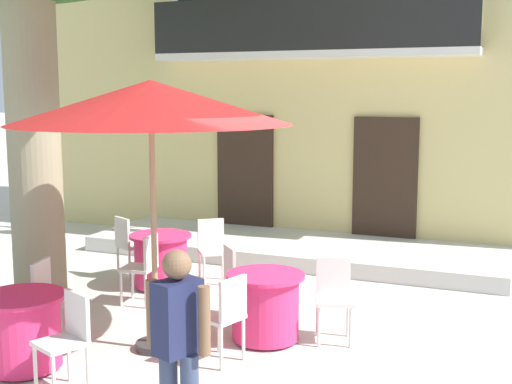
{
  "coord_description": "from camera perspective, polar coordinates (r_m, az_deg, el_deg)",
  "views": [
    {
      "loc": [
        2.66,
        -6.47,
        2.74
      ],
      "look_at": [
        -1.02,
        2.42,
        1.3
      ],
      "focal_mm": 47.58,
      "sensor_mm": 36.0,
      "label": 1
    }
  ],
  "objects": [
    {
      "name": "cafe_chair_near_tree_1",
      "position": [
        8.18,
        -1.52,
        -7.17
      ],
      "size": [
        0.56,
        0.56,
        0.91
      ],
      "color": "silver",
      "rests_on": "ground"
    },
    {
      "name": "ground_plane",
      "position": [
        7.51,
        0.12,
        -12.88
      ],
      "size": [
        120.0,
        120.0,
        0.0
      ],
      "primitive_type": "plane",
      "color": "beige"
    },
    {
      "name": "cafe_chair_front_0",
      "position": [
        7.83,
        -16.87,
        -8.27
      ],
      "size": [
        0.48,
        0.48,
        0.91
      ],
      "color": "silver",
      "rests_on": "ground"
    },
    {
      "name": "entrance_step_platform",
      "position": [
        11.37,
        3.15,
        -4.79
      ],
      "size": [
        6.89,
        2.04,
        0.25
      ],
      "primitive_type": "cube",
      "color": "silver",
      "rests_on": "ground"
    },
    {
      "name": "cafe_chair_near_tree_2",
      "position": [
        6.93,
        -2.6,
        -10.11
      ],
      "size": [
        0.5,
        0.5,
        0.91
      ],
      "color": "silver",
      "rests_on": "ground"
    },
    {
      "name": "cafe_table_middle",
      "position": [
        9.62,
        -8.0,
        -5.69
      ],
      "size": [
        0.86,
        0.86,
        0.76
      ],
      "color": "#E52D66",
      "rests_on": "ground"
    },
    {
      "name": "building_facade",
      "position": [
        13.98,
        7.46,
        12.58
      ],
      "size": [
        13.0,
        5.09,
        7.5
      ],
      "color": "#DBC67F",
      "rests_on": "ground"
    },
    {
      "name": "cafe_table_near_tree",
      "position": [
        7.56,
        0.8,
        -9.58
      ],
      "size": [
        0.86,
        0.86,
        0.76
      ],
      "color": "#E52D66",
      "rests_on": "ground"
    },
    {
      "name": "cafe_table_front",
      "position": [
        7.21,
        -19.02,
        -10.99
      ],
      "size": [
        0.86,
        0.86,
        0.76
      ],
      "color": "#E52D66",
      "rests_on": "ground"
    },
    {
      "name": "cafe_chair_near_tree_0",
      "position": [
        7.61,
        6.54,
        -8.44
      ],
      "size": [
        0.51,
        0.51,
        0.91
      ],
      "color": "silver",
      "rests_on": "ground"
    },
    {
      "name": "cafe_chair_front_2",
      "position": [
        6.56,
        -15.54,
        -11.51
      ],
      "size": [
        0.52,
        0.52,
        0.91
      ],
      "color": "silver",
      "rests_on": "ground"
    },
    {
      "name": "cafe_chair_middle_2",
      "position": [
        9.78,
        -3.69,
        -4.57
      ],
      "size": [
        0.56,
        0.56,
        0.91
      ],
      "color": "silver",
      "rests_on": "ground"
    },
    {
      "name": "cafe_chair_middle_1",
      "position": [
        8.89,
        -9.42,
        -6.0
      ],
      "size": [
        0.45,
        0.45,
        0.91
      ],
      "color": "silver",
      "rests_on": "ground"
    },
    {
      "name": "cafe_chair_middle_0",
      "position": [
        10.18,
        -10.64,
        -4.18
      ],
      "size": [
        0.54,
        0.54,
        0.91
      ],
      "color": "silver",
      "rests_on": "ground"
    },
    {
      "name": "cafe_umbrella",
      "position": [
        7.02,
        -8.83,
        7.36
      ],
      "size": [
        2.9,
        2.9,
        2.85
      ],
      "color": "#997A56",
      "rests_on": "ground"
    },
    {
      "name": "pedestrian_near_entrance",
      "position": [
        5.2,
        -6.56,
        -12.32
      ],
      "size": [
        0.53,
        0.4,
        1.59
      ],
      "color": "#384260",
      "rests_on": "ground"
    }
  ]
}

